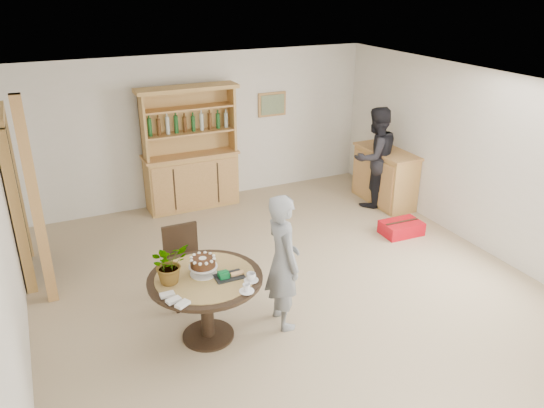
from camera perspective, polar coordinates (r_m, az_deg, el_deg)
The scene contains 17 objects.
ground at distance 6.61m, azimuth 2.56°, elevation -9.91°, with size 7.00×7.00×0.00m, color tan.
room_shell at distance 5.85m, azimuth 2.86°, elevation 4.56°, with size 6.04×7.04×2.52m.
doorway at distance 7.33m, azimuth -26.01°, elevation 0.83°, with size 0.13×1.10×2.18m.
pine_post at distance 6.53m, azimuth -24.09°, elevation -0.08°, with size 0.12×0.12×2.50m, color tan.
hutch at distance 8.93m, azimuth -8.72°, elevation 3.91°, with size 1.62×0.54×2.04m.
sideboard at distance 9.26m, azimuth 12.05°, elevation 2.93°, with size 0.54×1.26×0.94m.
dining_table at distance 5.66m, azimuth -7.13°, elevation -9.05°, with size 1.20×1.20×0.76m.
dining_chair at distance 6.38m, azimuth -9.46°, elevation -5.90°, with size 0.42×0.42×0.95m.
birthday_cake at distance 5.56m, azimuth -7.44°, elevation -6.37°, with size 0.30×0.30×0.20m.
flower_vase at distance 5.44m, azimuth -11.01°, elevation -6.28°, with size 0.38×0.33×0.42m, color #3F7233.
gift_tray at distance 5.52m, azimuth -4.69°, elevation -7.63°, with size 0.30×0.20×0.08m.
coffee_cup_a at distance 5.45m, azimuth -2.27°, elevation -7.87°, with size 0.15×0.15×0.09m.
coffee_cup_b at distance 5.28m, azimuth -2.75°, elevation -9.06°, with size 0.15×0.15×0.08m.
napkins at distance 5.22m, azimuth -10.46°, elevation -10.08°, with size 0.24×0.33×0.03m.
teen_boy at distance 5.76m, azimuth 1.19°, elevation -6.21°, with size 0.57×0.37×1.56m, color gray.
adult_person at distance 8.99m, azimuth 11.03°, elevation 4.94°, with size 0.82×0.64×1.69m, color black.
red_suitcase at distance 8.29m, azimuth 13.74°, elevation -2.51°, with size 0.61×0.42×0.21m.
Camera 1 is at (-2.60, -4.88, 3.62)m, focal length 35.00 mm.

